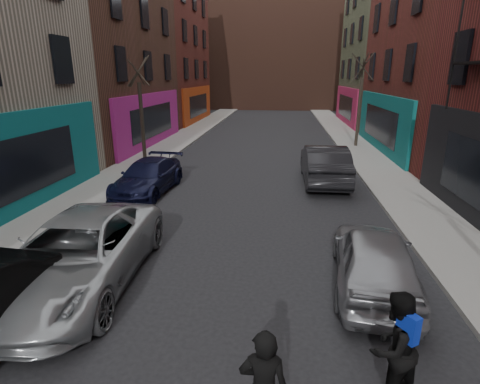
% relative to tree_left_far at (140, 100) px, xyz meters
% --- Properties ---
extents(sidewalk_left, '(2.50, 84.00, 0.13)m').
position_rel_tree_left_far_xyz_m(sidewalk_left, '(-0.05, 12.00, -3.31)').
color(sidewalk_left, gray).
rests_on(sidewalk_left, ground).
extents(sidewalk_right, '(2.50, 84.00, 0.13)m').
position_rel_tree_left_far_xyz_m(sidewalk_right, '(12.45, 12.00, -3.31)').
color(sidewalk_right, gray).
rests_on(sidewalk_right, ground).
extents(building_far, '(40.00, 10.00, 14.00)m').
position_rel_tree_left_far_xyz_m(building_far, '(6.20, 38.00, 3.62)').
color(building_far, '#47281E').
rests_on(building_far, ground).
extents(tree_left_far, '(2.00, 2.00, 6.50)m').
position_rel_tree_left_far_xyz_m(tree_left_far, '(0.00, 0.00, 0.00)').
color(tree_left_far, black).
rests_on(tree_left_far, sidewalk_left).
extents(tree_right_far, '(2.00, 2.00, 6.80)m').
position_rel_tree_left_far_xyz_m(tree_right_far, '(12.40, 6.00, 0.15)').
color(tree_right_far, black).
rests_on(tree_right_far, sidewalk_right).
extents(parked_left_far, '(2.87, 5.76, 1.57)m').
position_rel_tree_left_far_xyz_m(parked_left_far, '(3.00, -12.33, -2.60)').
color(parked_left_far, '#919599').
rests_on(parked_left_far, ground).
extents(parked_left_end, '(2.12, 4.64, 1.32)m').
position_rel_tree_left_far_xyz_m(parked_left_end, '(2.08, -5.25, -2.72)').
color(parked_left_end, black).
rests_on(parked_left_end, ground).
extents(parked_right_far, '(2.15, 4.37, 1.43)m').
position_rel_tree_left_far_xyz_m(parked_right_far, '(9.64, -11.69, -2.66)').
color(parked_right_far, gray).
rests_on(parked_right_far, ground).
extents(parked_right_end, '(1.89, 5.18, 1.70)m').
position_rel_tree_left_far_xyz_m(parked_right_end, '(9.40, -2.88, -2.53)').
color(parked_right_end, black).
rests_on(parked_right_end, ground).
extents(pedestrian, '(1.08, 1.03, 1.76)m').
position_rel_tree_left_far_xyz_m(pedestrian, '(9.20, -14.83, -2.49)').
color(pedestrian, black).
rests_on(pedestrian, ground).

